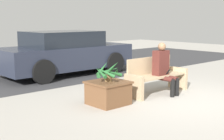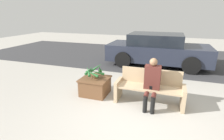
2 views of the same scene
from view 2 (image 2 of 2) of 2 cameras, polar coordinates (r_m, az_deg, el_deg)
ground_plane at (r=4.05m, az=8.42°, el=-16.03°), size 30.00×30.00×0.00m
road_surface at (r=9.62m, az=15.08°, el=3.87°), size 20.00×6.00×0.01m
bench at (r=4.66m, az=12.15°, el=-5.72°), size 1.75×0.55×0.87m
person_seated at (r=4.39m, az=12.90°, el=-3.57°), size 0.39×0.59×1.24m
planter_box at (r=5.10m, az=-5.51°, el=-5.04°), size 0.78×0.76×0.49m
potted_plant at (r=4.95m, az=-5.71°, el=-0.40°), size 0.61×0.60×0.44m
parked_car at (r=8.13m, az=14.49°, el=6.48°), size 4.38×1.98×1.41m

